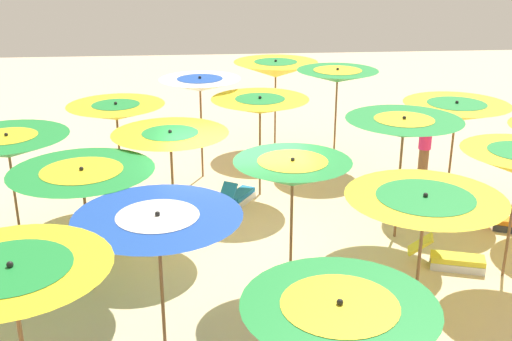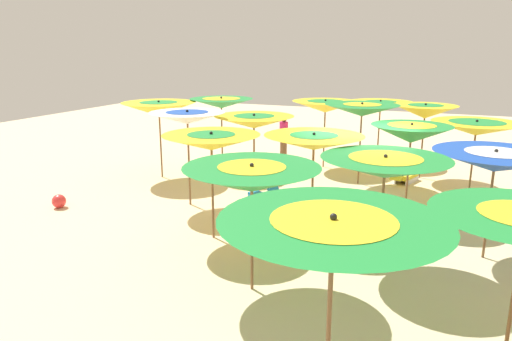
% 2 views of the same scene
% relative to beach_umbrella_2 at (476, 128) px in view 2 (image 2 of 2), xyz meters
% --- Properties ---
extents(ground, '(42.27, 42.27, 0.04)m').
position_rel_beach_umbrella_2_xyz_m(ground, '(2.50, 2.53, -2.01)').
color(ground, beige).
extents(beach_umbrella_2, '(2.27, 2.27, 2.22)m').
position_rel_beach_umbrella_2_xyz_m(beach_umbrella_2, '(0.00, 0.00, 0.00)').
color(beach_umbrella_2, brown).
rests_on(beach_umbrella_2, ground).
extents(beach_umbrella_3, '(1.94, 1.94, 2.36)m').
position_rel_beach_umbrella_2_xyz_m(beach_umbrella_3, '(1.41, -2.07, 0.12)').
color(beach_umbrella_3, brown).
rests_on(beach_umbrella_3, ground).
extents(beach_umbrella_4, '(2.27, 2.27, 2.23)m').
position_rel_beach_umbrella_2_xyz_m(beach_umbrella_4, '(3.03, -3.87, 0.01)').
color(beach_umbrella_4, brown).
rests_on(beach_umbrella_4, ground).
extents(beach_umbrella_6, '(2.27, 2.27, 2.18)m').
position_rel_beach_umbrella_2_xyz_m(beach_umbrella_6, '(-0.25, 3.71, -0.05)').
color(beach_umbrella_6, brown).
rests_on(beach_umbrella_6, ground).
extents(beach_umbrella_7, '(1.91, 1.91, 2.29)m').
position_rel_beach_umbrella_2_xyz_m(beach_umbrella_7, '(1.45, 1.68, 0.03)').
color(beach_umbrella_7, brown).
rests_on(beach_umbrella_7, ground).
extents(beach_umbrella_8, '(2.18, 2.18, 2.46)m').
position_rel_beach_umbrella_2_xyz_m(beach_umbrella_8, '(3.07, -0.63, 0.24)').
color(beach_umbrella_8, brown).
rests_on(beach_umbrella_8, ground).
extents(beach_umbrella_9, '(2.23, 2.23, 2.34)m').
position_rel_beach_umbrella_2_xyz_m(beach_umbrella_9, '(4.60, -2.24, 0.10)').
color(beach_umbrella_9, brown).
rests_on(beach_umbrella_9, ground).
extents(beach_umbrella_11, '(2.30, 2.30, 2.19)m').
position_rel_beach_umbrella_2_xyz_m(beach_umbrella_11, '(1.58, 5.00, -0.04)').
color(beach_umbrella_11, brown).
rests_on(beach_umbrella_11, ground).
extents(beach_umbrella_12, '(2.16, 2.16, 2.26)m').
position_rel_beach_umbrella_2_xyz_m(beach_umbrella_12, '(3.27, 3.68, 0.05)').
color(beach_umbrella_12, brown).
rests_on(beach_umbrella_12, ground).
extents(beach_umbrella_13, '(2.15, 2.15, 2.31)m').
position_rel_beach_umbrella_2_xyz_m(beach_umbrella_13, '(5.47, 1.83, 0.10)').
color(beach_umbrella_13, brown).
rests_on(beach_umbrella_13, ground).
extents(beach_umbrella_14, '(2.04, 2.04, 2.48)m').
position_rel_beach_umbrella_2_xyz_m(beach_umbrella_14, '(7.53, -0.31, 0.29)').
color(beach_umbrella_14, brown).
rests_on(beach_umbrella_14, ground).
extents(beach_umbrella_15, '(2.20, 2.20, 2.51)m').
position_rel_beach_umbrella_2_xyz_m(beach_umbrella_15, '(1.46, 9.30, 0.29)').
color(beach_umbrella_15, brown).
rests_on(beach_umbrella_15, ground).
extents(beach_umbrella_16, '(2.25, 2.25, 2.22)m').
position_rel_beach_umbrella_2_xyz_m(beach_umbrella_16, '(3.44, 6.66, -0.03)').
color(beach_umbrella_16, brown).
rests_on(beach_umbrella_16, ground).
extents(beach_umbrella_17, '(2.04, 2.04, 2.34)m').
position_rel_beach_umbrella_2_xyz_m(beach_umbrella_17, '(5.12, 4.88, 0.13)').
color(beach_umbrella_17, brown).
rests_on(beach_umbrella_17, ground).
extents(beach_umbrella_18, '(1.92, 1.92, 2.50)m').
position_rel_beach_umbrella_2_xyz_m(beach_umbrella_18, '(6.74, 3.12, 0.31)').
color(beach_umbrella_18, brown).
rests_on(beach_umbrella_18, ground).
extents(beach_umbrella_19, '(2.28, 2.28, 2.44)m').
position_rel_beach_umbrella_2_xyz_m(beach_umbrella_19, '(8.98, 1.08, 0.19)').
color(beach_umbrella_19, brown).
rests_on(beach_umbrella_19, ground).
extents(lounger_0, '(1.17, 0.90, 0.63)m').
position_rel_beach_umbrella_2_xyz_m(lounger_0, '(4.96, 2.36, -1.78)').
color(lounger_0, silver).
rests_on(lounger_0, ground).
extents(lounger_1, '(1.29, 0.82, 0.56)m').
position_rel_beach_umbrella_2_xyz_m(lounger_1, '(0.72, 1.86, -1.79)').
color(lounger_1, olive).
rests_on(lounger_1, ground).
extents(lounger_2, '(0.73, 1.26, 0.58)m').
position_rel_beach_umbrella_2_xyz_m(lounger_2, '(-0.01, 0.71, -1.79)').
color(lounger_2, olive).
rests_on(lounger_2, ground).
extents(lounger_3, '(0.83, 1.27, 0.57)m').
position_rel_beach_umbrella_2_xyz_m(lounger_3, '(3.16, -2.99, -1.78)').
color(lounger_3, '#333338').
rests_on(lounger_3, ground).
extents(lounger_5, '(0.75, 1.39, 0.59)m').
position_rel_beach_umbrella_2_xyz_m(lounger_5, '(1.76, -1.25, -1.78)').
color(lounger_5, silver).
rests_on(lounger_5, ground).
extents(beachgoer_0, '(0.30, 0.30, 1.70)m').
position_rel_beach_umbrella_2_xyz_m(beachgoer_0, '(6.05, -2.18, -1.10)').
color(beachgoer_0, brown).
rests_on(beachgoer_0, ground).
extents(beach_ball, '(0.35, 0.35, 0.35)m').
position_rel_beach_umbrella_2_xyz_m(beach_ball, '(9.72, 4.67, -1.81)').
color(beach_ball, red).
rests_on(beach_ball, ground).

